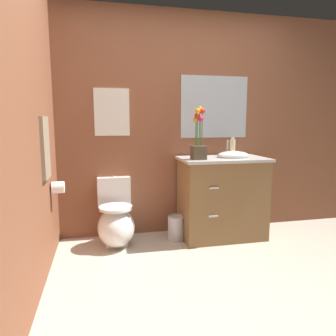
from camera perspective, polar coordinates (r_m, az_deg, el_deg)
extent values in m
plane|color=beige|center=(2.50, 11.05, -22.67)|extent=(8.94, 8.94, 0.00)
cube|color=brown|center=(3.64, 4.87, 7.94)|extent=(4.17, 0.05, 2.50)
cube|color=brown|center=(2.45, -24.03, 6.93)|extent=(0.05, 4.22, 2.50)
ellipsoid|color=white|center=(3.32, -9.49, -10.68)|extent=(0.38, 0.48, 0.40)
cube|color=white|center=(3.41, -9.49, -12.15)|extent=(0.22, 0.26, 0.18)
cube|color=white|center=(3.51, -9.87, -4.21)|extent=(0.36, 0.13, 0.32)
cylinder|color=white|center=(3.24, -9.56, -7.20)|extent=(0.34, 0.34, 0.03)
cylinder|color=#B7B7BC|center=(3.48, -9.94, -1.64)|extent=(0.04, 0.04, 0.02)
cube|color=brown|center=(3.52, 9.84, -5.61)|extent=(0.90, 0.52, 0.87)
cube|color=#BCB7B2|center=(3.44, 10.03, 1.65)|extent=(0.94, 0.56, 0.03)
ellipsoid|color=white|center=(3.48, 11.87, 2.26)|extent=(0.36, 0.26, 0.10)
cylinder|color=#B7B7BC|center=(3.62, 10.87, 3.64)|extent=(0.02, 0.02, 0.18)
cube|color=#B7B7BC|center=(3.16, 8.43, -3.67)|extent=(0.10, 0.02, 0.02)
cube|color=#B7B7BC|center=(3.24, 8.32, -8.77)|extent=(0.10, 0.02, 0.02)
cube|color=#4C3D2D|center=(3.24, 5.62, 2.82)|extent=(0.14, 0.14, 0.14)
cylinder|color=#386B2D|center=(3.24, 6.28, 7.22)|extent=(0.01, 0.01, 0.36)
sphere|color=red|center=(3.24, 6.33, 10.37)|extent=(0.06, 0.06, 0.06)
cylinder|color=#386B2D|center=(3.24, 5.81, 7.40)|extent=(0.01, 0.01, 0.38)
sphere|color=orange|center=(3.25, 5.86, 10.72)|extent=(0.06, 0.06, 0.06)
cylinder|color=#386B2D|center=(3.24, 5.11, 6.44)|extent=(0.01, 0.01, 0.27)
sphere|color=orange|center=(3.24, 5.14, 8.80)|extent=(0.06, 0.06, 0.06)
cylinder|color=#386B2D|center=(3.22, 5.32, 6.81)|extent=(0.01, 0.01, 0.31)
sphere|color=red|center=(3.22, 5.36, 9.56)|extent=(0.06, 0.06, 0.06)
cylinder|color=#386B2D|center=(3.18, 5.41, 7.18)|extent=(0.01, 0.01, 0.35)
sphere|color=orange|center=(3.18, 5.46, 10.37)|extent=(0.06, 0.06, 0.06)
cylinder|color=#386B2D|center=(3.20, 6.02, 6.48)|extent=(0.01, 0.01, 0.28)
sphere|color=#E01E51|center=(3.20, 6.06, 8.95)|extent=(0.06, 0.06, 0.06)
cylinder|color=beige|center=(3.62, 11.74, 3.67)|extent=(0.06, 0.06, 0.19)
cylinder|color=silver|center=(3.61, 11.79, 5.36)|extent=(0.03, 0.03, 0.02)
cylinder|color=#B7B7BC|center=(3.46, 1.50, -10.99)|extent=(0.18, 0.18, 0.26)
torus|color=#B7B7BC|center=(3.42, 1.51, -8.86)|extent=(0.18, 0.18, 0.01)
cube|color=silver|center=(3.45, -10.27, 10.04)|extent=(0.38, 0.01, 0.51)
cube|color=#B2BCC6|center=(3.69, 8.49, 10.99)|extent=(0.80, 0.01, 0.70)
cube|color=gray|center=(2.79, -21.59, 3.46)|extent=(0.03, 0.28, 0.52)
cylinder|color=white|center=(3.07, -19.50, -3.36)|extent=(0.11, 0.11, 0.11)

